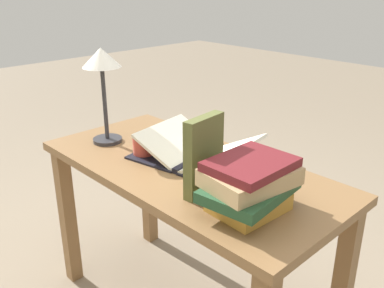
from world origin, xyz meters
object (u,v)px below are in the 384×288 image
open_book (199,152)px  coffee_mug (144,145)px  reading_lamp (102,69)px  book_standing_upright (204,156)px  book_stack_tall (250,184)px

open_book → coffee_mug: 0.23m
reading_lamp → book_standing_upright: bearing=177.2°
coffee_mug → book_stack_tall: bearing=176.5°
book_stack_tall → coffee_mug: bearing=-3.5°
reading_lamp → coffee_mug: size_ratio=4.05×
book_stack_tall → coffee_mug: (0.58, -0.03, -0.05)m
book_standing_upright → coffee_mug: (0.39, -0.05, -0.09)m
book_standing_upright → reading_lamp: size_ratio=0.66×
book_stack_tall → coffee_mug: size_ratio=3.14×
book_standing_upright → reading_lamp: (0.63, -0.03, 0.19)m
open_book → reading_lamp: (0.42, 0.15, 0.29)m
book_stack_tall → book_standing_upright: size_ratio=1.18×
book_stack_tall → book_standing_upright: (0.18, 0.02, 0.04)m
coffee_mug → reading_lamp: bearing=5.6°
book_stack_tall → coffee_mug: book_stack_tall is taller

